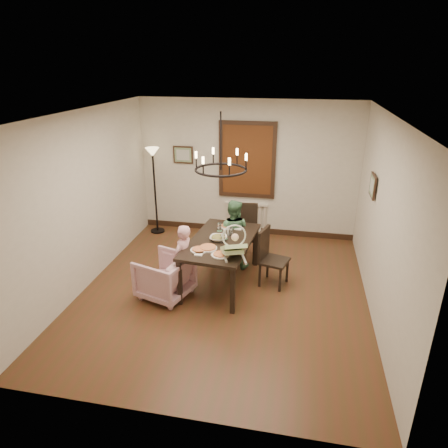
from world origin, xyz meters
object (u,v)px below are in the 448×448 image
(armchair, at_px, (165,276))
(floor_lamp, at_px, (155,192))
(seated_man, at_px, (233,239))
(dining_table, at_px, (221,245))
(elderly_woman, at_px, (183,265))
(drinking_glass, at_px, (223,239))
(chair_far, at_px, (244,233))
(baby_bouncer, at_px, (233,246))
(chair_right, at_px, (274,258))

(armchair, relative_size, floor_lamp, 0.42)
(seated_man, bearing_deg, floor_lamp, -28.35)
(dining_table, distance_m, floor_lamp, 2.61)
(elderly_woman, bearing_deg, drinking_glass, 132.68)
(drinking_glass, bearing_deg, seated_man, 87.31)
(dining_table, distance_m, drinking_glass, 0.19)
(dining_table, xyz_separation_m, elderly_woman, (-0.53, -0.38, -0.23))
(armchair, bearing_deg, chair_far, 163.17)
(armchair, xyz_separation_m, floor_lamp, (-1.02, 2.43, 0.56))
(armchair, height_order, floor_lamp, floor_lamp)
(seated_man, bearing_deg, chair_far, -114.75)
(dining_table, distance_m, baby_bouncer, 0.67)
(chair_far, height_order, armchair, chair_far)
(chair_far, relative_size, baby_bouncer, 2.04)
(dining_table, bearing_deg, seated_man, 88.33)
(floor_lamp, bearing_deg, dining_table, -45.98)
(chair_right, xyz_separation_m, armchair, (-1.65, -0.69, -0.15))
(chair_right, distance_m, baby_bouncer, 1.00)
(elderly_woman, xyz_separation_m, seated_man, (0.61, 1.04, 0.04))
(dining_table, height_order, drinking_glass, drinking_glass)
(elderly_woman, bearing_deg, baby_bouncer, 95.43)
(chair_far, xyz_separation_m, drinking_glass, (-0.20, -1.04, 0.34))
(armchair, bearing_deg, baby_bouncer, 108.32)
(armchair, relative_size, seated_man, 0.73)
(chair_right, height_order, elderly_woman, chair_right)
(armchair, bearing_deg, chair_right, 130.31)
(baby_bouncer, xyz_separation_m, floor_lamp, (-2.10, 2.42, -0.06))
(floor_lamp, bearing_deg, elderly_woman, -60.54)
(chair_right, distance_m, seated_man, 0.94)
(chair_right, bearing_deg, drinking_glass, 121.47)
(elderly_woman, bearing_deg, chair_right, 126.72)
(seated_man, xyz_separation_m, drinking_glass, (-0.04, -0.75, 0.34))
(elderly_woman, height_order, baby_bouncer, baby_bouncer)
(elderly_woman, xyz_separation_m, baby_bouncer, (0.83, -0.16, 0.48))
(chair_right, height_order, seated_man, seated_man)
(elderly_woman, xyz_separation_m, drinking_glass, (0.58, 0.28, 0.38))
(chair_far, distance_m, armchair, 1.83)
(elderly_woman, relative_size, drinking_glass, 6.81)
(dining_table, xyz_separation_m, armchair, (-0.79, -0.56, -0.36))
(chair_right, bearing_deg, dining_table, 114.30)
(elderly_woman, distance_m, seated_man, 1.21)
(chair_far, xyz_separation_m, floor_lamp, (-2.05, 0.93, 0.37))
(baby_bouncer, relative_size, drinking_glass, 3.68)
(elderly_woman, relative_size, seated_man, 0.92)
(floor_lamp, bearing_deg, chair_far, -24.37)
(elderly_woman, bearing_deg, seated_man, 165.85)
(armchair, xyz_separation_m, elderly_woman, (0.25, 0.17, 0.14))
(chair_right, relative_size, drinking_glass, 6.96)
(dining_table, relative_size, armchair, 2.35)
(elderly_woman, bearing_deg, dining_table, 142.34)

